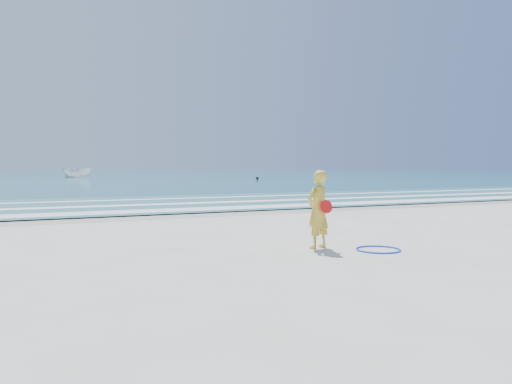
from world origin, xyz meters
name	(u,v)px	position (x,y,z in m)	size (l,w,h in m)	color
ground	(356,257)	(0.00, 0.00, 0.00)	(400.00, 400.00, 0.00)	silver
wet_sand	(199,214)	(0.00, 9.00, 0.00)	(400.00, 2.40, 0.00)	#B2A893
ocean	(52,174)	(0.00, 105.00, 0.02)	(400.00, 190.00, 0.04)	#19727F
shallow	(162,203)	(0.00, 14.00, 0.04)	(400.00, 10.00, 0.01)	#59B7AD
foam_near	(187,209)	(0.00, 10.30, 0.05)	(400.00, 1.40, 0.01)	white
foam_mid	(167,204)	(0.00, 13.20, 0.05)	(400.00, 0.90, 0.01)	white
foam_far	(149,199)	(0.00, 16.50, 0.05)	(400.00, 0.60, 0.01)	white
hoop	(378,249)	(0.84, 0.42, 0.02)	(0.87, 0.87, 0.03)	blue
boat	(78,172)	(1.36, 65.78, 0.79)	(1.45, 3.86, 1.49)	white
buoy	(257,178)	(19.67, 46.08, 0.21)	(0.34, 0.34, 0.34)	black
woman	(318,209)	(-0.12, 1.12, 0.78)	(0.67, 0.55, 1.57)	gold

